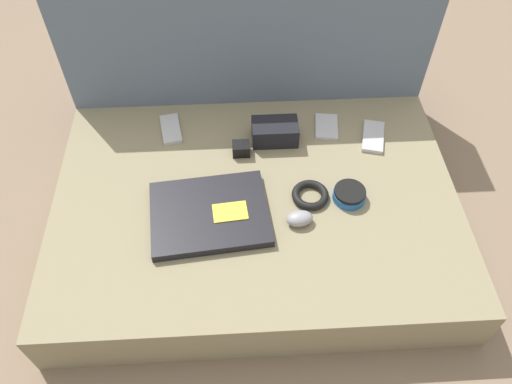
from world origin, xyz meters
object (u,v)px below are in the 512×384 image
at_px(phone_black, 373,137).
at_px(camera_pouch, 275,132).
at_px(phone_silver, 171,129).
at_px(phone_small, 326,127).
at_px(computer_mouse, 300,219).
at_px(charger_brick, 241,149).
at_px(speaker_puck, 349,194).
at_px(laptop, 210,214).

relative_size(phone_black, camera_pouch, 1.03).
xyz_separation_m(phone_silver, phone_small, (0.48, -0.01, -0.00)).
distance_m(computer_mouse, phone_black, 0.40).
bearing_deg(phone_silver, charger_brick, -36.31).
relative_size(phone_silver, charger_brick, 2.56).
height_order(phone_silver, phone_black, same).
bearing_deg(speaker_puck, phone_silver, 149.63).
bearing_deg(phone_silver, computer_mouse, -55.50).
distance_m(phone_silver, phone_black, 0.62).
relative_size(computer_mouse, phone_silver, 0.59).
bearing_deg(computer_mouse, phone_black, 41.12).
bearing_deg(camera_pouch, phone_silver, 170.09).
distance_m(computer_mouse, phone_small, 0.37).
distance_m(phone_silver, camera_pouch, 0.32).
distance_m(laptop, speaker_puck, 0.38).
bearing_deg(phone_black, phone_small, 173.29).
height_order(phone_silver, phone_small, phone_silver).
bearing_deg(speaker_puck, phone_small, 94.31).
bearing_deg(charger_brick, laptop, -111.94).
relative_size(phone_small, camera_pouch, 0.85).
bearing_deg(camera_pouch, speaker_puck, -52.18).
distance_m(laptop, phone_black, 0.56).
bearing_deg(computer_mouse, speaker_puck, 18.98).
relative_size(computer_mouse, camera_pouch, 0.56).
relative_size(laptop, charger_brick, 6.47).
distance_m(laptop, computer_mouse, 0.24).
bearing_deg(laptop, phone_silver, 104.29).
relative_size(computer_mouse, charger_brick, 1.50).
distance_m(camera_pouch, charger_brick, 0.12).
bearing_deg(camera_pouch, charger_brick, -153.30).
relative_size(laptop, computer_mouse, 4.32).
height_order(laptop, camera_pouch, camera_pouch).
bearing_deg(speaker_puck, laptop, -173.76).
height_order(speaker_puck, phone_silver, speaker_puck).
height_order(phone_small, camera_pouch, camera_pouch).
distance_m(computer_mouse, speaker_puck, 0.16).
relative_size(phone_black, charger_brick, 2.75).
xyz_separation_m(speaker_puck, charger_brick, (-0.29, 0.19, 0.00)).
xyz_separation_m(speaker_puck, phone_black, (0.11, 0.23, -0.01)).
relative_size(camera_pouch, charger_brick, 2.68).
bearing_deg(phone_black, camera_pouch, -167.74).
distance_m(phone_small, charger_brick, 0.28).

